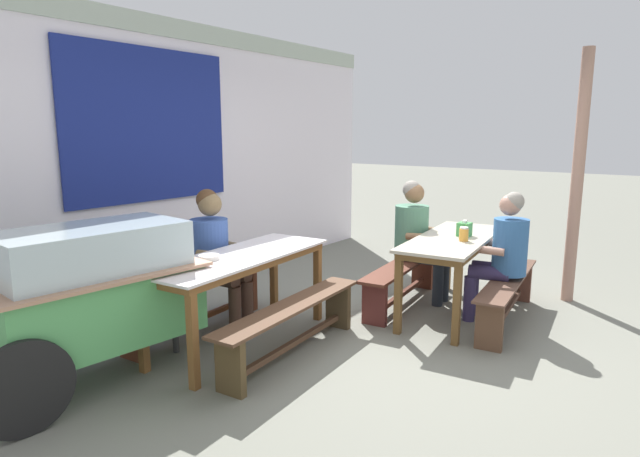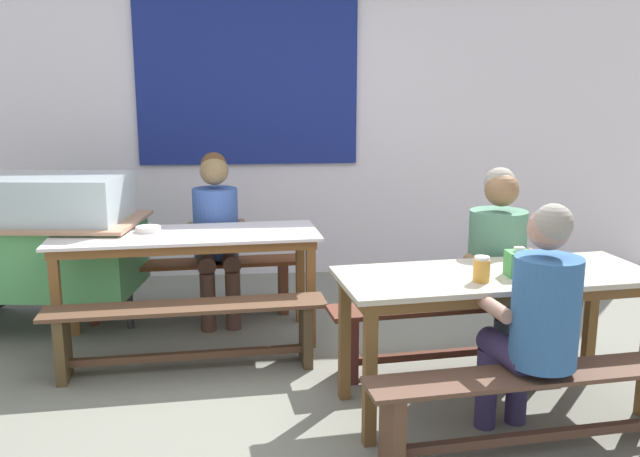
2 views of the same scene
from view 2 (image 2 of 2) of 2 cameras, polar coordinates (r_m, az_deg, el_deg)
name	(u,v)px [view 2 (image 2 of 2)]	position (r m, az deg, el deg)	size (l,w,h in m)	color
ground_plane	(340,399)	(3.94, 1.72, -14.21)	(40.00, 40.00, 0.00)	slate
backdrop_wall	(305,109)	(6.23, -1.29, 10.12)	(6.66, 0.23, 2.93)	white
dining_table_far	(187,245)	(4.64, -11.23, -1.37)	(1.83, 0.77, 0.77)	silver
dining_table_near	(496,288)	(3.72, 14.65, -4.88)	(1.75, 0.83, 0.77)	#B6AC98
bench_far_back	(190,279)	(5.24, -10.92, -4.22)	(1.68, 0.39, 0.43)	brown
bench_far_front	(187,327)	(4.25, -11.18, -8.21)	(1.73, 0.41, 0.43)	#523725
bench_near_back	(454,324)	(4.29, 11.29, -7.93)	(1.60, 0.46, 0.43)	#562B1F
bench_near_front	(541,402)	(3.44, 18.20, -13.75)	(1.72, 0.45, 0.43)	brown
food_cart	(36,238)	(5.22, -22.94, -0.74)	(1.88, 1.00, 1.12)	#53A85C
person_near_front	(536,315)	(3.34, 17.85, -6.98)	(0.47, 0.54, 1.23)	#332B52
person_center_facing	(216,226)	(5.08, -8.79, 0.21)	(0.48, 0.57, 1.26)	#4C3329
person_right_near_table	(501,259)	(4.23, 15.06, -2.50)	(0.48, 0.58, 1.26)	#1F252D
tissue_box	(519,263)	(3.66, 16.47, -2.86)	(0.12, 0.12, 0.16)	#3D8E46
condiment_jar	(482,269)	(3.51, 13.52, -3.38)	(0.08, 0.08, 0.13)	gold
soup_bowl	(148,229)	(4.73, -14.35, -0.04)	(0.17, 0.17, 0.04)	silver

